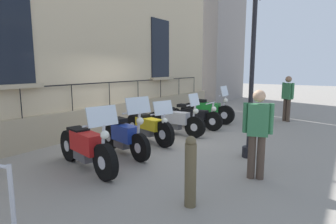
# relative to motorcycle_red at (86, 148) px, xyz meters

# --- Properties ---
(ground_plane) EXTENTS (60.00, 60.00, 0.00)m
(ground_plane) POSITION_rel_motorcycle_red_xyz_m (-0.39, 2.87, -0.46)
(ground_plane) COLOR gray
(building_facade) EXTENTS (0.82, 13.79, 6.80)m
(building_facade) POSITION_rel_motorcycle_red_xyz_m (-2.61, 2.87, 2.82)
(building_facade) COLOR #C6B28E
(building_facade) RESTS_ON ground_plane
(motorcycle_red) EXTENTS (2.15, 0.85, 1.36)m
(motorcycle_red) POSITION_rel_motorcycle_red_xyz_m (0.00, 0.00, 0.00)
(motorcycle_red) COLOR black
(motorcycle_red) RESTS_ON ground_plane
(motorcycle_blue) EXTENTS (1.85, 0.84, 1.41)m
(motorcycle_blue) POSITION_rel_motorcycle_red_xyz_m (-0.00, 1.13, -0.01)
(motorcycle_blue) COLOR black
(motorcycle_blue) RESTS_ON ground_plane
(motorcycle_yellow) EXTENTS (1.99, 0.88, 1.20)m
(motorcycle_yellow) POSITION_rel_motorcycle_red_xyz_m (-0.23, 2.35, -0.03)
(motorcycle_yellow) COLOR black
(motorcycle_yellow) RESTS_ON ground_plane
(motorcycle_silver) EXTENTS (2.08, 0.63, 1.30)m
(motorcycle_silver) POSITION_rel_motorcycle_red_xyz_m (-0.11, 3.50, -0.02)
(motorcycle_silver) COLOR black
(motorcycle_silver) RESTS_ON ground_plane
(motorcycle_black) EXTENTS (2.11, 0.67, 0.92)m
(motorcycle_black) POSITION_rel_motorcycle_red_xyz_m (-0.07, 4.61, -0.05)
(motorcycle_black) COLOR black
(motorcycle_black) RESTS_ON ground_plane
(motorcycle_green) EXTENTS (2.12, 0.75, 1.39)m
(motorcycle_green) POSITION_rel_motorcycle_red_xyz_m (-0.10, 5.75, 0.00)
(motorcycle_green) COLOR black
(motorcycle_green) RESTS_ON ground_plane
(lamppost) EXTENTS (0.34, 1.04, 3.88)m
(lamppost) POSITION_rel_motorcycle_red_xyz_m (2.45, 2.58, 2.23)
(lamppost) COLOR black
(lamppost) RESTS_ON ground_plane
(bollard) EXTENTS (0.17, 0.17, 1.07)m
(bollard) POSITION_rel_motorcycle_red_xyz_m (2.45, -0.17, 0.08)
(bollard) COLOR brown
(bollard) RESTS_ON ground_plane
(pedestrian_standing) EXTENTS (0.51, 0.31, 1.64)m
(pedestrian_standing) POSITION_rel_motorcycle_red_xyz_m (2.95, 1.41, 0.47)
(pedestrian_standing) COLOR #47382D
(pedestrian_standing) RESTS_ON ground_plane
(pedestrian_walking) EXTENTS (0.47, 0.37, 1.72)m
(pedestrian_walking) POSITION_rel_motorcycle_red_xyz_m (2.31, 7.70, 0.52)
(pedestrian_walking) COLOR #47382D
(pedestrian_walking) RESTS_ON ground_plane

